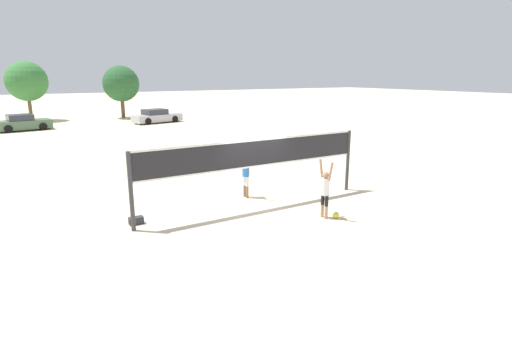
% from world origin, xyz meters
% --- Properties ---
extents(ground_plane, '(200.00, 200.00, 0.00)m').
position_xyz_m(ground_plane, '(0.00, 0.00, 0.00)').
color(ground_plane, beige).
extents(volleyball_net, '(8.89, 0.14, 2.48)m').
position_xyz_m(volleyball_net, '(0.00, 0.00, 1.75)').
color(volleyball_net, '#38383D').
rests_on(volleyball_net, ground_plane).
extents(player_spiker, '(0.28, 0.68, 1.96)m').
position_xyz_m(player_spiker, '(1.40, -2.11, 1.02)').
color(player_spiker, tan).
rests_on(player_spiker, ground_plane).
extents(player_blocker, '(0.28, 0.70, 2.08)m').
position_xyz_m(player_blocker, '(0.27, 1.22, 1.09)').
color(player_blocker, '#8C664C').
rests_on(player_blocker, ground_plane).
extents(volleyball, '(0.21, 0.21, 0.21)m').
position_xyz_m(volleyball, '(1.71, -2.35, 0.11)').
color(volleyball, yellow).
rests_on(volleyball, ground_plane).
extents(gear_bag, '(0.44, 0.25, 0.23)m').
position_xyz_m(gear_bag, '(-4.17, 0.52, 0.12)').
color(gear_bag, '#2D2D33').
rests_on(gear_bag, ground_plane).
extents(parked_car_near, '(5.04, 2.79, 1.35)m').
position_xyz_m(parked_car_near, '(4.78, 27.34, 0.61)').
color(parked_car_near, '#B7B7BC').
rests_on(parked_car_near, ground_plane).
extents(parked_car_mid, '(4.43, 2.53, 1.38)m').
position_xyz_m(parked_car_mid, '(-6.75, 27.64, 0.62)').
color(parked_car_mid, '#4C6B4C').
rests_on(parked_car_mid, ground_plane).
extents(tree_left_cluster, '(3.85, 3.85, 5.63)m').
position_xyz_m(tree_left_cluster, '(2.99, 33.73, 3.68)').
color(tree_left_cluster, brown).
rests_on(tree_left_cluster, ground_plane).
extents(tree_right_cluster, '(3.99, 3.99, 6.00)m').
position_xyz_m(tree_right_cluster, '(-5.87, 35.50, 4.00)').
color(tree_right_cluster, brown).
rests_on(tree_right_cluster, ground_plane).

